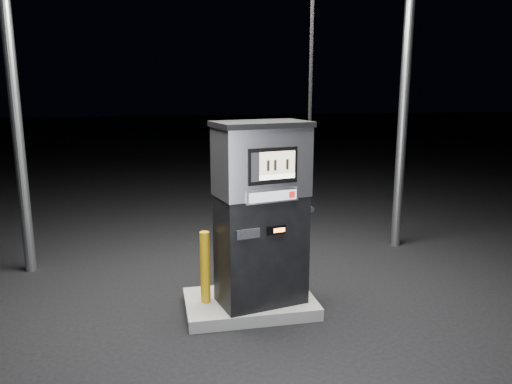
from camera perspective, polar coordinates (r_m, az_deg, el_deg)
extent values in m
plane|color=black|center=(6.44, -0.70, -13.25)|extent=(80.00, 80.00, 0.00)
cube|color=slate|center=(6.41, -0.70, -12.65)|extent=(1.60, 1.00, 0.15)
cylinder|color=gray|center=(7.95, -25.71, 7.28)|extent=(0.16, 0.16, 4.50)
cylinder|color=gray|center=(8.75, 16.46, 8.32)|extent=(0.16, 0.16, 4.50)
cube|color=black|center=(6.06, 0.58, -6.55)|extent=(1.12, 0.79, 1.34)
cube|color=silver|center=(5.81, 0.60, 3.51)|extent=(1.14, 0.81, 0.80)
cube|color=black|center=(5.76, 0.61, 7.77)|extent=(1.19, 0.86, 0.06)
cube|color=black|center=(5.53, 1.93, 3.00)|extent=(0.59, 0.16, 0.41)
cube|color=tan|center=(5.53, 2.46, 3.34)|extent=(0.43, 0.10, 0.26)
cube|color=white|center=(5.56, 2.45, 1.75)|extent=(0.43, 0.10, 0.05)
cube|color=silver|center=(5.59, 1.90, -0.46)|extent=(0.63, 0.16, 0.15)
cube|color=#AEB1B7|center=(5.58, 1.98, -0.50)|extent=(0.58, 0.13, 0.11)
cube|color=red|center=(5.68, 4.13, -0.29)|extent=(0.07, 0.02, 0.07)
cube|color=black|center=(5.72, 2.34, -4.38)|extent=(0.23, 0.07, 0.10)
cube|color=orange|center=(5.73, 2.69, -4.38)|extent=(0.14, 0.03, 0.05)
cube|color=black|center=(5.58, -0.92, -4.81)|extent=(0.28, 0.08, 0.11)
cube|color=black|center=(6.18, 5.34, -1.84)|extent=(0.14, 0.21, 0.27)
cylinder|color=gray|center=(6.21, 5.86, -1.78)|extent=(0.12, 0.25, 0.07)
cylinder|color=black|center=(5.98, 6.32, 14.95)|extent=(0.05, 0.05, 3.32)
cylinder|color=#CA900B|center=(6.15, -5.84, -8.56)|extent=(0.12, 0.12, 0.89)
cylinder|color=#CA900B|center=(6.48, 4.47, -7.04)|extent=(0.13, 0.13, 0.97)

